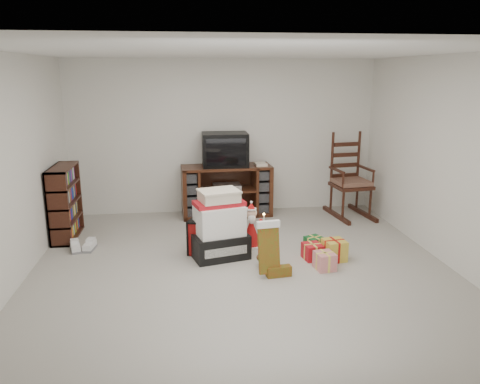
# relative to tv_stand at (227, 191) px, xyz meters

# --- Properties ---
(room) EXTENTS (5.01, 5.01, 2.51)m
(room) POSITION_rel_tv_stand_xyz_m (-0.02, -2.21, 0.84)
(room) COLOR #AEAA9F
(room) RESTS_ON ground
(tv_stand) EXTENTS (1.47, 0.59, 0.82)m
(tv_stand) POSITION_rel_tv_stand_xyz_m (0.00, 0.00, 0.00)
(tv_stand) COLOR #452113
(tv_stand) RESTS_ON floor
(bookshelf) EXTENTS (0.28, 0.84, 1.03)m
(bookshelf) POSITION_rel_tv_stand_xyz_m (-2.35, -0.79, 0.08)
(bookshelf) COLOR #3D1D10
(bookshelf) RESTS_ON floor
(rocking_chair) EXTENTS (0.68, 1.00, 1.41)m
(rocking_chair) POSITION_rel_tv_stand_xyz_m (1.99, -0.22, 0.07)
(rocking_chair) COLOR #3D1D10
(rocking_chair) RESTS_ON floor
(gift_pile) EXTENTS (0.78, 0.65, 0.86)m
(gift_pile) POSITION_rel_tv_stand_xyz_m (-0.26, -1.77, -0.04)
(gift_pile) COLOR black
(gift_pile) RESTS_ON floor
(red_suitcase) EXTENTS (0.40, 0.31, 0.54)m
(red_suitcase) POSITION_rel_tv_stand_xyz_m (-0.46, -1.70, -0.18)
(red_suitcase) COLOR maroon
(red_suitcase) RESTS_ON floor
(stocking) EXTENTS (0.33, 0.17, 0.67)m
(stocking) POSITION_rel_tv_stand_xyz_m (0.26, -2.42, -0.08)
(stocking) COLOR #0D7C1E
(stocking) RESTS_ON floor
(teddy_bear) EXTENTS (0.22, 0.19, 0.32)m
(teddy_bear) POSITION_rel_tv_stand_xyz_m (0.29, -2.14, -0.27)
(teddy_bear) COLOR brown
(teddy_bear) RESTS_ON floor
(santa_figurine) EXTENTS (0.31, 0.29, 0.63)m
(santa_figurine) POSITION_rel_tv_stand_xyz_m (0.19, -1.49, -0.17)
(santa_figurine) COLOR #A71212
(santa_figurine) RESTS_ON floor
(mrs_claus_figurine) EXTENTS (0.28, 0.26, 0.57)m
(mrs_claus_figurine) POSITION_rel_tv_stand_xyz_m (-0.33, -1.56, -0.20)
(mrs_claus_figurine) COLOR #A71212
(mrs_claus_figurine) RESTS_ON floor
(sneaker_pair) EXTENTS (0.36, 0.30, 0.10)m
(sneaker_pair) POSITION_rel_tv_stand_xyz_m (-2.04, -1.34, -0.36)
(sneaker_pair) COLOR white
(sneaker_pair) RESTS_ON floor
(gift_cluster) EXTENTS (0.52, 0.80, 0.24)m
(gift_cluster) POSITION_rel_tv_stand_xyz_m (0.96, -2.00, -0.29)
(gift_cluster) COLOR #B3141D
(gift_cluster) RESTS_ON floor
(crt_television) EXTENTS (0.73, 0.53, 0.53)m
(crt_television) POSITION_rel_tv_stand_xyz_m (-0.02, 0.02, 0.68)
(crt_television) COLOR black
(crt_television) RESTS_ON tv_stand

